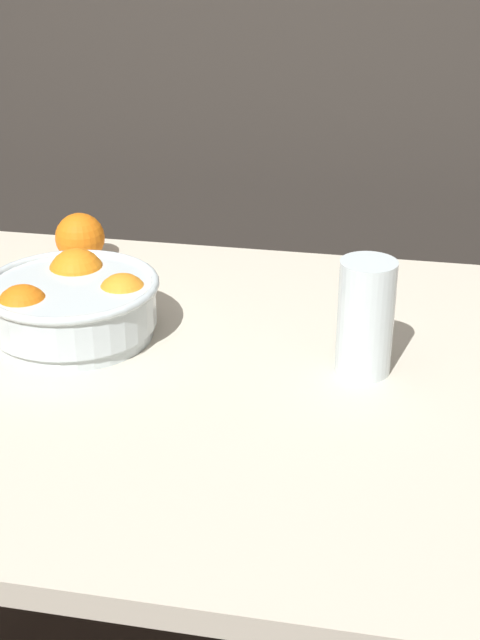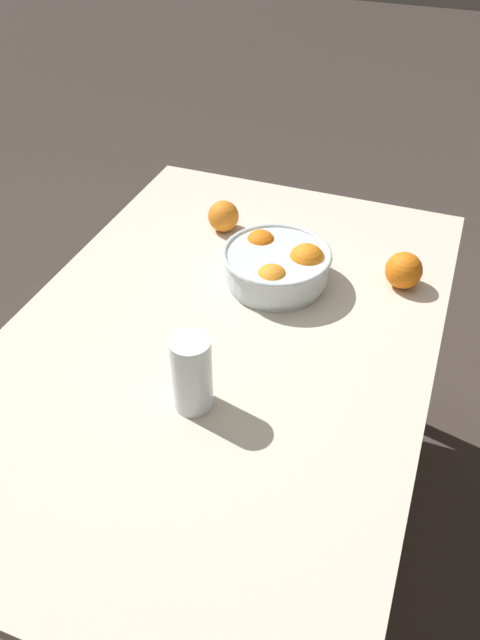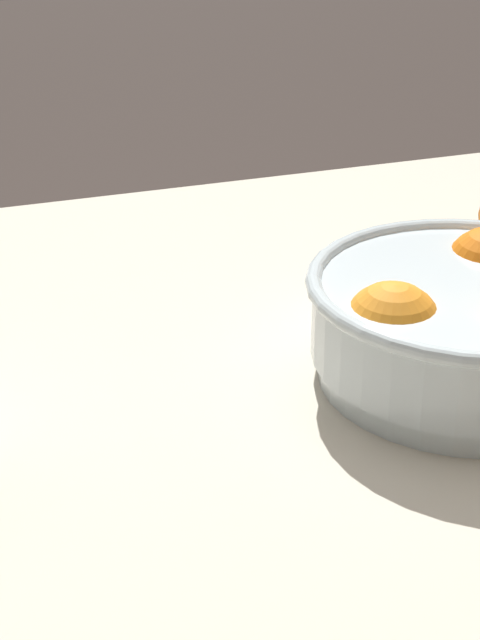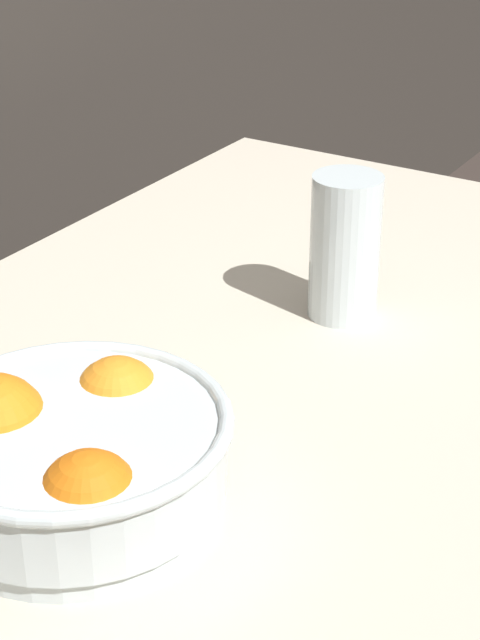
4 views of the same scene
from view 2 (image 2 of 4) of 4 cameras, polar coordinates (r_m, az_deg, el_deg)
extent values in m
plane|color=#3D332D|center=(1.85, -1.40, -18.64)|extent=(12.00, 12.00, 0.00)
cube|color=beige|center=(1.29, -1.91, -1.78)|extent=(1.31, 0.86, 0.03)
cylinder|color=#936B47|center=(2.07, -5.07, 3.33)|extent=(0.05, 0.05, 0.71)
cylinder|color=#936B47|center=(1.92, 15.44, -1.41)|extent=(0.05, 0.05, 0.71)
cylinder|color=silver|center=(1.42, 3.27, 3.78)|extent=(0.22, 0.22, 0.02)
cylinder|color=silver|center=(1.39, 3.33, 5.06)|extent=(0.23, 0.23, 0.06)
torus|color=silver|center=(1.38, 3.38, 6.05)|extent=(0.24, 0.24, 0.01)
sphere|color=orange|center=(1.33, 2.90, 3.61)|extent=(0.07, 0.07, 0.07)
sphere|color=orange|center=(1.39, 6.10, 5.29)|extent=(0.08, 0.08, 0.08)
sphere|color=orange|center=(1.44, 1.95, 6.78)|extent=(0.08, 0.08, 0.08)
cylinder|color=#F4A314|center=(1.11, -4.35, -5.84)|extent=(0.06, 0.06, 0.10)
cylinder|color=silver|center=(1.09, -4.42, -4.93)|extent=(0.07, 0.07, 0.15)
sphere|color=orange|center=(1.59, -1.53, 9.47)|extent=(0.08, 0.08, 0.08)
sphere|color=orange|center=(1.43, 14.74, 4.41)|extent=(0.08, 0.08, 0.08)
camera|label=1|loc=(1.55, -46.16, 18.36)|focal=50.00mm
camera|label=3|loc=(0.88, 35.63, 1.18)|focal=60.00mm
camera|label=4|loc=(1.81, -6.28, 29.32)|focal=60.00mm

